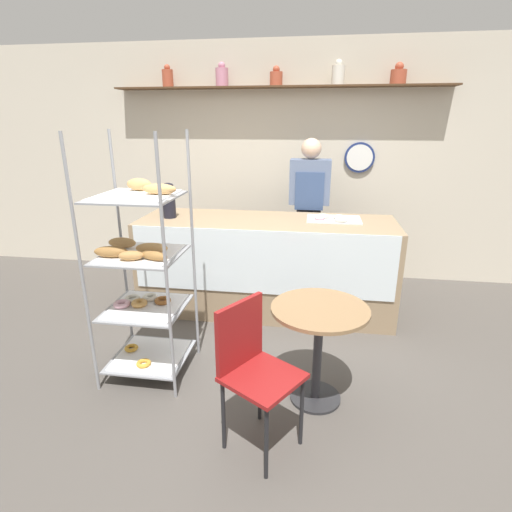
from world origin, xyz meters
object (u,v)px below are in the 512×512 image
Objects in this scene: coffee_carafe at (169,201)px; donut_tray_counter at (333,219)px; cafe_table at (319,332)px; person_worker at (309,210)px; pastry_rack at (142,272)px; cafe_chair at (252,361)px.

coffee_carafe is 0.67× the size of donut_tray_counter.
coffee_carafe is at bearing 138.25° from cafe_table.
coffee_carafe is (-1.35, -0.63, 0.19)m from person_worker.
person_worker reaches higher than coffee_carafe.
donut_tray_counter reaches higher than cafe_table.
pastry_rack is 2.55× the size of cafe_table.
person_worker is 0.56m from donut_tray_counter.
cafe_chair is (-0.24, -2.39, -0.37)m from person_worker.
coffee_carafe is 1.60m from donut_tray_counter.
cafe_table is (1.27, -0.15, -0.30)m from pastry_rack.
cafe_table is at bearing -6.77° from pastry_rack.
donut_tray_counter is (1.59, 0.13, -0.15)m from coffee_carafe.
pastry_rack reaches higher than cafe_table.
donut_tray_counter is at bearing 4.68° from coffee_carafe.
person_worker reaches higher than donut_tray_counter.
person_worker reaches higher than cafe_chair.
person_worker is at bearing 115.94° from donut_tray_counter.
coffee_carafe reaches higher than cafe_chair.
person_worker is 1.88× the size of cafe_chair.
cafe_chair is 2.15m from coffee_carafe.
person_worker is at bearing 26.68° from cafe_chair.
coffee_carafe is (-1.48, 1.32, 0.58)m from cafe_table.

